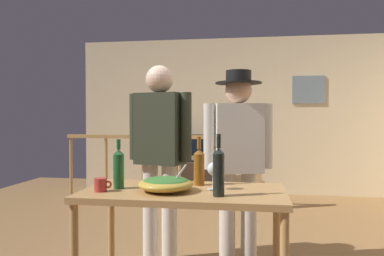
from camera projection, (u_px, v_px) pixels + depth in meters
back_wall at (241, 116)px, 6.14m from camera, size 5.33×0.10×2.53m
framed_picture at (308, 90)px, 5.91m from camera, size 0.50×0.03×0.43m
stair_railing at (192, 161)px, 5.15m from camera, size 2.76×0.10×1.04m
tv_console at (197, 179)px, 5.92m from camera, size 0.90×0.40×0.54m
flat_screen_tv at (197, 146)px, 5.88m from camera, size 0.54×0.12×0.43m
serving_table at (184, 203)px, 2.42m from camera, size 1.30×0.68×0.76m
salad_bowl at (166, 183)px, 2.37m from camera, size 0.35×0.35×0.18m
wine_glass at (213, 170)px, 2.42m from camera, size 0.08×0.08×0.18m
wine_bottle_green at (119, 168)px, 2.46m from camera, size 0.07×0.07×0.33m
wine_bottle_amber at (199, 166)px, 2.59m from camera, size 0.07×0.07×0.34m
wine_bottle_dark at (219, 171)px, 2.22m from camera, size 0.07×0.07×0.37m
mug_red at (101, 185)px, 2.36m from camera, size 0.11×0.08×0.08m
person_standing_left at (160, 147)px, 3.15m from camera, size 0.56×0.31×1.67m
person_standing_right at (238, 152)px, 3.05m from camera, size 0.56×0.38×1.61m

